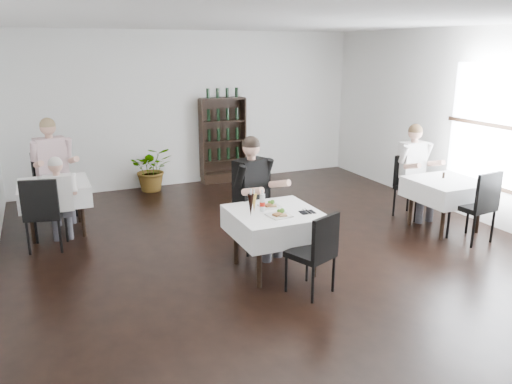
% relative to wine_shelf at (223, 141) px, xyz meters
% --- Properties ---
extents(room_shell, '(9.00, 9.00, 9.00)m').
position_rel_wine_shelf_xyz_m(room_shell, '(-0.60, -4.31, 0.65)').
color(room_shell, black).
rests_on(room_shell, ground).
extents(window_right, '(0.06, 2.30, 1.85)m').
position_rel_wine_shelf_xyz_m(window_right, '(2.88, -4.31, 0.65)').
color(window_right, white).
rests_on(window_right, room_shell).
extents(wine_shelf, '(0.90, 0.28, 1.75)m').
position_rel_wine_shelf_xyz_m(wine_shelf, '(0.00, 0.00, 0.00)').
color(wine_shelf, black).
rests_on(wine_shelf, ground).
extents(main_table, '(1.03, 1.03, 0.77)m').
position_rel_wine_shelf_xyz_m(main_table, '(-0.90, -4.31, -0.23)').
color(main_table, black).
rests_on(main_table, ground).
extents(left_table, '(0.98, 0.98, 0.77)m').
position_rel_wine_shelf_xyz_m(left_table, '(-3.30, -1.81, -0.23)').
color(left_table, black).
rests_on(left_table, ground).
extents(right_table, '(0.98, 0.98, 0.77)m').
position_rel_wine_shelf_xyz_m(right_table, '(2.10, -4.01, -0.23)').
color(right_table, black).
rests_on(right_table, ground).
extents(potted_tree, '(0.88, 0.79, 0.87)m').
position_rel_wine_shelf_xyz_m(potted_tree, '(-1.50, -0.11, -0.41)').
color(potted_tree, '#1F531C').
rests_on(potted_tree, ground).
extents(main_chair_far, '(0.54, 0.54, 1.08)m').
position_rel_wine_shelf_xyz_m(main_chair_far, '(-0.80, -3.52, -0.23)').
color(main_chair_far, black).
rests_on(main_chair_far, ground).
extents(main_chair_near, '(0.57, 0.57, 0.95)m').
position_rel_wine_shelf_xyz_m(main_chair_near, '(-0.75, -5.07, -0.30)').
color(main_chair_near, black).
rests_on(main_chair_near, ground).
extents(left_chair_far, '(0.65, 0.65, 1.07)m').
position_rel_wine_shelf_xyz_m(left_chair_far, '(-3.30, -0.97, -0.24)').
color(left_chair_far, black).
rests_on(left_chair_far, ground).
extents(left_chair_near, '(0.57, 0.57, 1.03)m').
position_rel_wine_shelf_xyz_m(left_chair_near, '(-3.47, -2.52, -0.26)').
color(left_chair_near, black).
rests_on(left_chair_near, ground).
extents(right_chair_far, '(0.58, 0.58, 1.01)m').
position_rel_wine_shelf_xyz_m(right_chair_far, '(2.03, -3.27, -0.27)').
color(right_chair_far, black).
rests_on(right_chair_far, ground).
extents(right_chair_near, '(0.53, 0.53, 1.05)m').
position_rel_wine_shelf_xyz_m(right_chair_near, '(2.11, -4.62, -0.25)').
color(right_chair_near, black).
rests_on(right_chair_near, ground).
extents(diner_main, '(0.70, 0.74, 1.58)m').
position_rel_wine_shelf_xyz_m(diner_main, '(-0.89, -3.72, 0.07)').
color(diner_main, '#424149').
rests_on(diner_main, ground).
extents(diner_left_far, '(0.67, 0.71, 1.63)m').
position_rel_wine_shelf_xyz_m(diner_left_far, '(-3.26, -1.19, 0.10)').
color(diner_left_far, '#424149').
rests_on(diner_left_far, ground).
extents(diner_left_near, '(0.49, 0.49, 1.29)m').
position_rel_wine_shelf_xyz_m(diner_left_near, '(-3.26, -2.43, -0.10)').
color(diner_left_near, '#424149').
rests_on(diner_left_near, ground).
extents(diner_right_far, '(0.57, 0.57, 1.52)m').
position_rel_wine_shelf_xyz_m(diner_right_far, '(2.05, -3.36, 0.03)').
color(diner_right_far, '#424149').
rests_on(diner_right_far, ground).
extents(plate_far, '(0.24, 0.24, 0.07)m').
position_rel_wine_shelf_xyz_m(plate_far, '(-0.88, -4.13, -0.06)').
color(plate_far, white).
rests_on(plate_far, main_table).
extents(plate_near, '(0.28, 0.28, 0.08)m').
position_rel_wine_shelf_xyz_m(plate_near, '(-0.93, -4.50, -0.06)').
color(plate_near, white).
rests_on(plate_near, main_table).
extents(pilsner_dark, '(0.08, 0.08, 0.33)m').
position_rel_wine_shelf_xyz_m(pilsner_dark, '(-1.24, -4.37, 0.06)').
color(pilsner_dark, black).
rests_on(pilsner_dark, main_table).
extents(pilsner_lager, '(0.07, 0.07, 0.28)m').
position_rel_wine_shelf_xyz_m(pilsner_lager, '(-1.14, -4.25, 0.04)').
color(pilsner_lager, gold).
rests_on(pilsner_lager, main_table).
extents(coke_bottle, '(0.07, 0.07, 0.27)m').
position_rel_wine_shelf_xyz_m(coke_bottle, '(-1.03, -4.25, 0.03)').
color(coke_bottle, silver).
rests_on(coke_bottle, main_table).
extents(napkin_cutlery, '(0.19, 0.20, 0.02)m').
position_rel_wine_shelf_xyz_m(napkin_cutlery, '(-0.56, -4.52, -0.07)').
color(napkin_cutlery, black).
rests_on(napkin_cutlery, main_table).
extents(pepper_mill, '(0.04, 0.04, 0.09)m').
position_rel_wine_shelf_xyz_m(pepper_mill, '(2.14, -3.90, -0.03)').
color(pepper_mill, black).
rests_on(pepper_mill, right_table).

